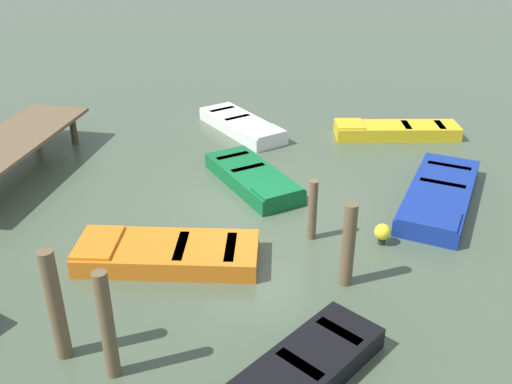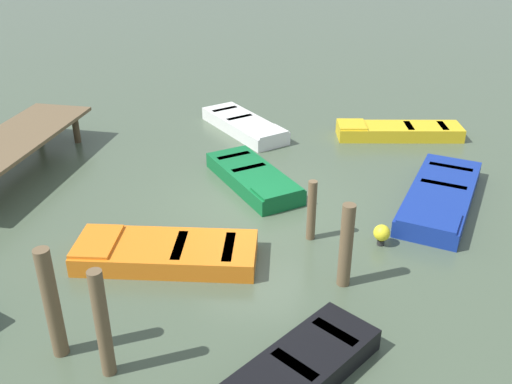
{
  "view_description": "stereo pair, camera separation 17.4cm",
  "coord_description": "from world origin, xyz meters",
  "px_view_note": "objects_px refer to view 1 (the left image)",
  "views": [
    {
      "loc": [
        -11.93,
        -2.94,
        6.71
      ],
      "look_at": [
        0.0,
        0.0,
        0.35
      ],
      "focal_mm": 40.11,
      "sensor_mm": 36.0,
      "label": 1
    },
    {
      "loc": [
        -11.89,
        -3.11,
        6.71
      ],
      "look_at": [
        0.0,
        0.0,
        0.35
      ],
      "focal_mm": 40.11,
      "sensor_mm": 36.0,
      "label": 2
    }
  ],
  "objects_px": {
    "rowboat_blue": "(439,195)",
    "mooring_piling_mid_left": "(55,306)",
    "rowboat_white": "(242,125)",
    "mooring_piling_far_left": "(107,326)",
    "dock_segment": "(7,146)",
    "mooring_piling_center": "(348,245)",
    "marker_buoy": "(383,232)",
    "rowboat_green": "(253,178)",
    "rowboat_black": "(286,384)",
    "rowboat_orange": "(166,253)",
    "rowboat_yellow": "(396,130)",
    "mooring_piling_near_left": "(313,210)"
  },
  "relations": [
    {
      "from": "rowboat_white",
      "to": "marker_buoy",
      "type": "relative_size",
      "value": 6.98
    },
    {
      "from": "dock_segment",
      "to": "mooring_piling_far_left",
      "type": "height_order",
      "value": "mooring_piling_far_left"
    },
    {
      "from": "rowboat_black",
      "to": "rowboat_orange",
      "type": "bearing_deg",
      "value": -103.96
    },
    {
      "from": "rowboat_yellow",
      "to": "rowboat_green",
      "type": "bearing_deg",
      "value": 36.89
    },
    {
      "from": "rowboat_white",
      "to": "rowboat_blue",
      "type": "relative_size",
      "value": 0.77
    },
    {
      "from": "rowboat_white",
      "to": "mooring_piling_mid_left",
      "type": "xyz_separation_m",
      "value": [
        -10.42,
        0.22,
        0.8
      ]
    },
    {
      "from": "rowboat_orange",
      "to": "rowboat_white",
      "type": "xyz_separation_m",
      "value": [
        7.49,
        0.4,
        0.0
      ]
    },
    {
      "from": "rowboat_orange",
      "to": "mooring_piling_mid_left",
      "type": "bearing_deg",
      "value": 66.7
    },
    {
      "from": "rowboat_white",
      "to": "mooring_piling_far_left",
      "type": "bearing_deg",
      "value": -43.3
    },
    {
      "from": "rowboat_orange",
      "to": "rowboat_yellow",
      "type": "bearing_deg",
      "value": -129.38
    },
    {
      "from": "rowboat_orange",
      "to": "rowboat_white",
      "type": "bearing_deg",
      "value": -98.24
    },
    {
      "from": "mooring_piling_near_left",
      "to": "marker_buoy",
      "type": "bearing_deg",
      "value": -85.51
    },
    {
      "from": "rowboat_black",
      "to": "mooring_piling_near_left",
      "type": "relative_size",
      "value": 2.68
    },
    {
      "from": "rowboat_blue",
      "to": "rowboat_green",
      "type": "xyz_separation_m",
      "value": [
        -0.13,
        4.67,
        0.0
      ]
    },
    {
      "from": "rowboat_black",
      "to": "mooring_piling_near_left",
      "type": "xyz_separation_m",
      "value": [
        4.53,
        0.33,
        0.48
      ]
    },
    {
      "from": "marker_buoy",
      "to": "rowboat_blue",
      "type": "bearing_deg",
      "value": -29.81
    },
    {
      "from": "rowboat_orange",
      "to": "rowboat_blue",
      "type": "xyz_separation_m",
      "value": [
        3.97,
        -5.54,
        -0.0
      ]
    },
    {
      "from": "mooring_piling_near_left",
      "to": "marker_buoy",
      "type": "distance_m",
      "value": 1.58
    },
    {
      "from": "rowboat_orange",
      "to": "rowboat_blue",
      "type": "distance_m",
      "value": 6.82
    },
    {
      "from": "rowboat_yellow",
      "to": "mooring_piling_near_left",
      "type": "xyz_separation_m",
      "value": [
        -6.58,
        1.62,
        0.48
      ]
    },
    {
      "from": "rowboat_blue",
      "to": "mooring_piling_mid_left",
      "type": "height_order",
      "value": "mooring_piling_mid_left"
    },
    {
      "from": "rowboat_green",
      "to": "mooring_piling_mid_left",
      "type": "relative_size",
      "value": 1.59
    },
    {
      "from": "mooring_piling_center",
      "to": "mooring_piling_near_left",
      "type": "distance_m",
      "value": 1.75
    },
    {
      "from": "rowboat_green",
      "to": "mooring_piling_mid_left",
      "type": "xyz_separation_m",
      "value": [
        -6.78,
        1.49,
        0.8
      ]
    },
    {
      "from": "rowboat_orange",
      "to": "rowboat_blue",
      "type": "relative_size",
      "value": 0.9
    },
    {
      "from": "rowboat_orange",
      "to": "marker_buoy",
      "type": "bearing_deg",
      "value": -169.02
    },
    {
      "from": "dock_segment",
      "to": "rowboat_yellow",
      "type": "distance_m",
      "value": 11.34
    },
    {
      "from": "rowboat_black",
      "to": "rowboat_yellow",
      "type": "xyz_separation_m",
      "value": [
        11.11,
        -1.3,
        -0.0
      ]
    },
    {
      "from": "dock_segment",
      "to": "mooring_piling_center",
      "type": "height_order",
      "value": "mooring_piling_center"
    },
    {
      "from": "mooring_piling_near_left",
      "to": "mooring_piling_center",
      "type": "bearing_deg",
      "value": -148.86
    },
    {
      "from": "mooring_piling_center",
      "to": "mooring_piling_far_left",
      "type": "relative_size",
      "value": 0.9
    },
    {
      "from": "dock_segment",
      "to": "rowboat_black",
      "type": "height_order",
      "value": "dock_segment"
    },
    {
      "from": "rowboat_blue",
      "to": "rowboat_black",
      "type": "bearing_deg",
      "value": -8.87
    },
    {
      "from": "dock_segment",
      "to": "rowboat_blue",
      "type": "relative_size",
      "value": 1.41
    },
    {
      "from": "mooring_piling_mid_left",
      "to": "mooring_piling_center",
      "type": "bearing_deg",
      "value": -54.24
    },
    {
      "from": "rowboat_white",
      "to": "rowboat_black",
      "type": "relative_size",
      "value": 0.89
    },
    {
      "from": "dock_segment",
      "to": "mooring_piling_mid_left",
      "type": "bearing_deg",
      "value": -142.88
    },
    {
      "from": "marker_buoy",
      "to": "mooring_piling_far_left",
      "type": "bearing_deg",
      "value": 141.3
    },
    {
      "from": "rowboat_orange",
      "to": "mooring_piling_mid_left",
      "type": "distance_m",
      "value": 3.11
    },
    {
      "from": "mooring_piling_far_left",
      "to": "marker_buoy",
      "type": "height_order",
      "value": "mooring_piling_far_left"
    },
    {
      "from": "rowboat_blue",
      "to": "rowboat_yellow",
      "type": "relative_size",
      "value": 1.1
    },
    {
      "from": "mooring_piling_mid_left",
      "to": "mooring_piling_near_left",
      "type": "distance_m",
      "value": 5.69
    },
    {
      "from": "dock_segment",
      "to": "rowboat_white",
      "type": "xyz_separation_m",
      "value": [
        4.6,
        -5.21,
        -0.63
      ]
    },
    {
      "from": "rowboat_orange",
      "to": "mooring_piling_center",
      "type": "relative_size",
      "value": 2.22
    },
    {
      "from": "rowboat_blue",
      "to": "mooring_piling_mid_left",
      "type": "relative_size",
      "value": 2.14
    },
    {
      "from": "rowboat_yellow",
      "to": "mooring_piling_near_left",
      "type": "bearing_deg",
      "value": 61.77
    },
    {
      "from": "rowboat_blue",
      "to": "rowboat_yellow",
      "type": "xyz_separation_m",
      "value": [
        4.24,
        1.17,
        0.0
      ]
    },
    {
      "from": "rowboat_orange",
      "to": "rowboat_white",
      "type": "relative_size",
      "value": 1.16
    },
    {
      "from": "mooring_piling_far_left",
      "to": "marker_buoy",
      "type": "bearing_deg",
      "value": -38.7
    },
    {
      "from": "rowboat_black",
      "to": "mooring_piling_near_left",
      "type": "bearing_deg",
      "value": -146.52
    }
  ]
}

